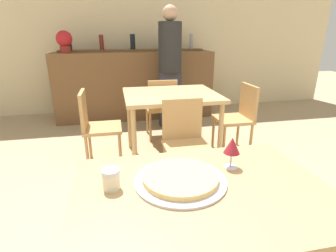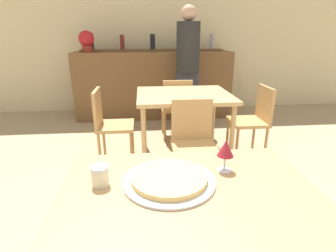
{
  "view_description": "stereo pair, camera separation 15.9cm",
  "coord_description": "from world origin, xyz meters",
  "px_view_note": "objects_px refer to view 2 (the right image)",
  "views": [
    {
      "loc": [
        -0.34,
        -0.92,
        1.39
      ],
      "look_at": [
        -0.04,
        0.55,
        0.86
      ],
      "focal_mm": 28.0,
      "sensor_mm": 36.0,
      "label": 1
    },
    {
      "loc": [
        -0.18,
        -0.95,
        1.39
      ],
      "look_at": [
        -0.04,
        0.55,
        0.86
      ],
      "focal_mm": 28.0,
      "sensor_mm": 36.0,
      "label": 2
    }
  ],
  "objects_px": {
    "potted_plant": "(87,40)",
    "chair_far_side_front": "(193,139)",
    "chair_far_side_back": "(177,105)",
    "chair_far_side_left": "(108,121)",
    "pizza_tray": "(169,179)",
    "chair_far_side_right": "(255,116)",
    "wine_glass": "(226,149)",
    "person_standing": "(188,64)",
    "cheese_shaker": "(100,176)"
  },
  "relations": [
    {
      "from": "chair_far_side_front",
      "to": "potted_plant",
      "type": "relative_size",
      "value": 2.53
    },
    {
      "from": "pizza_tray",
      "to": "wine_glass",
      "type": "relative_size",
      "value": 2.62
    },
    {
      "from": "pizza_tray",
      "to": "cheese_shaker",
      "type": "distance_m",
      "value": 0.3
    },
    {
      "from": "chair_far_side_left",
      "to": "person_standing",
      "type": "height_order",
      "value": "person_standing"
    },
    {
      "from": "chair_far_side_left",
      "to": "chair_far_side_right",
      "type": "distance_m",
      "value": 1.67
    },
    {
      "from": "chair_far_side_left",
      "to": "pizza_tray",
      "type": "xyz_separation_m",
      "value": [
        0.5,
        -1.77,
        0.29
      ]
    },
    {
      "from": "chair_far_side_back",
      "to": "potted_plant",
      "type": "bearing_deg",
      "value": -38.65
    },
    {
      "from": "cheese_shaker",
      "to": "chair_far_side_back",
      "type": "bearing_deg",
      "value": 74.86
    },
    {
      "from": "chair_far_side_left",
      "to": "chair_far_side_back",
      "type": "bearing_deg",
      "value": -53.96
    },
    {
      "from": "chair_far_side_front",
      "to": "person_standing",
      "type": "relative_size",
      "value": 0.47
    },
    {
      "from": "chair_far_side_front",
      "to": "chair_far_side_right",
      "type": "xyz_separation_m",
      "value": [
        0.84,
        0.61,
        0.0
      ]
    },
    {
      "from": "chair_far_side_front",
      "to": "pizza_tray",
      "type": "xyz_separation_m",
      "value": [
        -0.34,
        -1.16,
        0.29
      ]
    },
    {
      "from": "chair_far_side_right",
      "to": "pizza_tray",
      "type": "bearing_deg",
      "value": -33.6
    },
    {
      "from": "chair_far_side_back",
      "to": "pizza_tray",
      "type": "bearing_deg",
      "value": 81.88
    },
    {
      "from": "wine_glass",
      "to": "cheese_shaker",
      "type": "bearing_deg",
      "value": -172.63
    },
    {
      "from": "chair_far_side_back",
      "to": "chair_far_side_front",
      "type": "bearing_deg",
      "value": 90.0
    },
    {
      "from": "chair_far_side_left",
      "to": "person_standing",
      "type": "bearing_deg",
      "value": -43.36
    },
    {
      "from": "person_standing",
      "to": "potted_plant",
      "type": "xyz_separation_m",
      "value": [
        -1.53,
        0.53,
        0.33
      ]
    },
    {
      "from": "chair_far_side_front",
      "to": "chair_far_side_back",
      "type": "relative_size",
      "value": 1.0
    },
    {
      "from": "chair_far_side_right",
      "to": "pizza_tray",
      "type": "height_order",
      "value": "chair_far_side_right"
    },
    {
      "from": "pizza_tray",
      "to": "wine_glass",
      "type": "bearing_deg",
      "value": 16.31
    },
    {
      "from": "pizza_tray",
      "to": "potted_plant",
      "type": "relative_size",
      "value": 1.27
    },
    {
      "from": "chair_far_side_back",
      "to": "chair_far_side_right",
      "type": "xyz_separation_m",
      "value": [
        0.84,
        -0.61,
        0.0
      ]
    },
    {
      "from": "chair_far_side_left",
      "to": "wine_glass",
      "type": "bearing_deg",
      "value": -155.34
    },
    {
      "from": "chair_far_side_front",
      "to": "chair_far_side_right",
      "type": "relative_size",
      "value": 1.0
    },
    {
      "from": "chair_far_side_back",
      "to": "pizza_tray",
      "type": "xyz_separation_m",
      "value": [
        -0.34,
        -2.38,
        0.29
      ]
    },
    {
      "from": "chair_far_side_front",
      "to": "potted_plant",
      "type": "distance_m",
      "value": 2.74
    },
    {
      "from": "pizza_tray",
      "to": "cheese_shaker",
      "type": "height_order",
      "value": "cheese_shaker"
    },
    {
      "from": "cheese_shaker",
      "to": "wine_glass",
      "type": "height_order",
      "value": "wine_glass"
    },
    {
      "from": "chair_far_side_front",
      "to": "chair_far_side_left",
      "type": "xyz_separation_m",
      "value": [
        -0.84,
        0.61,
        0.0
      ]
    },
    {
      "from": "chair_far_side_left",
      "to": "chair_far_side_right",
      "type": "height_order",
      "value": "same"
    },
    {
      "from": "potted_plant",
      "to": "chair_far_side_front",
      "type": "bearing_deg",
      "value": -59.97
    },
    {
      "from": "chair_far_side_front",
      "to": "chair_far_side_back",
      "type": "height_order",
      "value": "same"
    },
    {
      "from": "person_standing",
      "to": "pizza_tray",
      "type": "bearing_deg",
      "value": -101.05
    },
    {
      "from": "chair_far_side_left",
      "to": "wine_glass",
      "type": "height_order",
      "value": "wine_glass"
    },
    {
      "from": "wine_glass",
      "to": "chair_far_side_front",
      "type": "bearing_deg",
      "value": 86.76
    },
    {
      "from": "chair_far_side_front",
      "to": "wine_glass",
      "type": "relative_size",
      "value": 5.22
    },
    {
      "from": "chair_far_side_back",
      "to": "cheese_shaker",
      "type": "distance_m",
      "value": 2.48
    },
    {
      "from": "chair_far_side_right",
      "to": "cheese_shaker",
      "type": "xyz_separation_m",
      "value": [
        -1.48,
        -1.76,
        0.32
      ]
    },
    {
      "from": "person_standing",
      "to": "chair_far_side_left",
      "type": "bearing_deg",
      "value": -133.36
    },
    {
      "from": "chair_far_side_back",
      "to": "person_standing",
      "type": "xyz_separation_m",
      "value": [
        0.23,
        0.52,
        0.48
      ]
    },
    {
      "from": "cheese_shaker",
      "to": "potted_plant",
      "type": "height_order",
      "value": "potted_plant"
    },
    {
      "from": "person_standing",
      "to": "potted_plant",
      "type": "distance_m",
      "value": 1.66
    },
    {
      "from": "cheese_shaker",
      "to": "pizza_tray",
      "type": "bearing_deg",
      "value": -1.2
    },
    {
      "from": "chair_far_side_front",
      "to": "chair_far_side_left",
      "type": "distance_m",
      "value": 1.03
    },
    {
      "from": "pizza_tray",
      "to": "potted_plant",
      "type": "bearing_deg",
      "value": 105.79
    },
    {
      "from": "chair_far_side_front",
      "to": "chair_far_side_left",
      "type": "bearing_deg",
      "value": 143.96
    },
    {
      "from": "chair_far_side_front",
      "to": "pizza_tray",
      "type": "distance_m",
      "value": 1.25
    },
    {
      "from": "chair_far_side_front",
      "to": "wine_glass",
      "type": "bearing_deg",
      "value": -93.24
    },
    {
      "from": "chair_far_side_left",
      "to": "wine_glass",
      "type": "relative_size",
      "value": 5.22
    }
  ]
}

